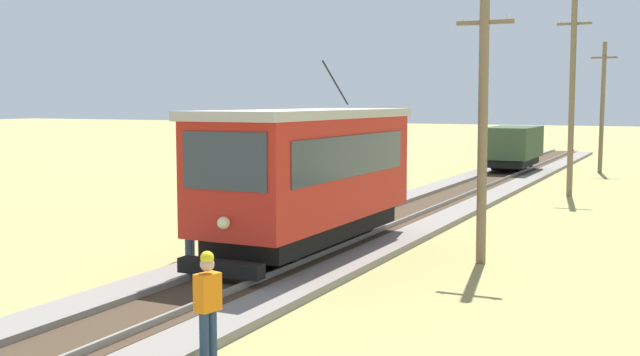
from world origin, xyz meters
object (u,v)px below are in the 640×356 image
utility_pole_mid (572,97)px  red_tram (309,172)px  utility_pole_far (602,106)px  utility_pole_near_tram (483,124)px  freight_car (513,146)px  second_worker (189,220)px  track_worker (208,303)px

utility_pole_mid → red_tram: bearing=-104.9°
utility_pole_mid → utility_pole_far: (-0.00, 12.04, -0.45)m
red_tram → utility_pole_near_tram: 4.56m
red_tram → freight_car: (-0.00, 24.94, -0.64)m
utility_pole_near_tram → utility_pole_mid: utility_pole_mid is taller
second_worker → utility_pole_near_tram: bearing=-156.4°
utility_pole_mid → second_worker: 19.24m
utility_pole_far → utility_pole_mid: bearing=-90.0°
red_tram → track_worker: (2.39, -8.14, -1.21)m
utility_pole_mid → utility_pole_far: bearing=90.0°
second_worker → utility_pole_mid: bearing=-108.5°
red_tram → utility_pole_mid: (4.27, 16.04, 2.02)m
utility_pole_mid → freight_car: bearing=115.7°
utility_pole_far → second_worker: bearing=-103.1°
track_worker → second_worker: size_ratio=1.00×
freight_car → second_worker: size_ratio=2.91×
red_tram → utility_pole_near_tram: size_ratio=1.27×
freight_car → track_worker: freight_car is taller
utility_pole_mid → second_worker: size_ratio=4.62×
utility_pole_mid → track_worker: (-1.88, -24.19, -3.23)m
utility_pole_mid → utility_pole_far: utility_pole_mid is taller
red_tram → freight_car: 24.94m
red_tram → freight_car: size_ratio=1.64×
utility_pole_mid → track_worker: 24.47m
track_worker → second_worker: (-5.03, 6.52, 0.00)m
freight_car → utility_pole_mid: 10.22m
track_worker → second_worker: same height
utility_pole_near_tram → utility_pole_mid: 15.06m
red_tram → track_worker: size_ratio=4.79×
utility_pole_far → red_tram: bearing=-98.6°
freight_car → utility_pole_mid: bearing=-64.3°
utility_pole_near_tram → track_worker: size_ratio=3.78×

